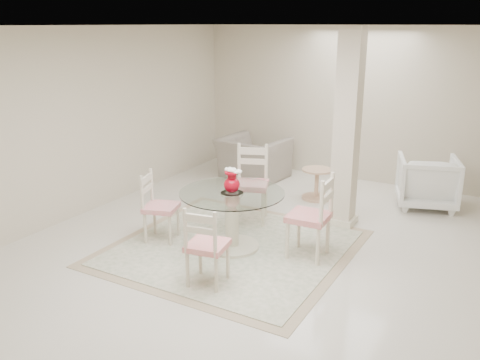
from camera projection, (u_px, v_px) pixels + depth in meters
The scene contains 13 objects.
ground at pixel (269, 249), 6.39m from camera, with size 7.00×7.00×0.00m, color silver.
room_shell at pixel (272, 102), 5.84m from camera, with size 6.02×7.02×2.71m.
column at pixel (347, 130), 6.83m from camera, with size 0.30×0.30×2.70m, color beige.
area_rug at pixel (232, 247), 6.43m from camera, with size 2.84×2.84×0.02m.
dining_table at pixel (232, 220), 6.32m from camera, with size 1.29×1.29×0.75m.
red_vase at pixel (232, 181), 6.17m from camera, with size 0.23×0.20×0.31m.
dining_chair_east at pixel (315, 211), 5.98m from camera, with size 0.48×0.48×1.16m.
dining_chair_north at pixel (251, 177), 7.19m from camera, with size 0.62×0.62×1.20m.
dining_chair_west at pixel (156, 202), 6.52m from camera, with size 0.51×0.51×1.01m.
dining_chair_south at pixel (205, 241), 5.34m from camera, with size 0.47×0.47×1.02m.
recliner_taupe at pixel (253, 158), 9.26m from camera, with size 1.14×1.00×0.74m, color gray.
armchair_white at pixel (427, 182), 7.79m from camera, with size 0.85×0.88×0.80m, color white.
side_table at pixel (317, 185), 8.17m from camera, with size 0.48×0.48×0.50m.
Camera 1 is at (2.57, -5.26, 2.73)m, focal length 38.00 mm.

